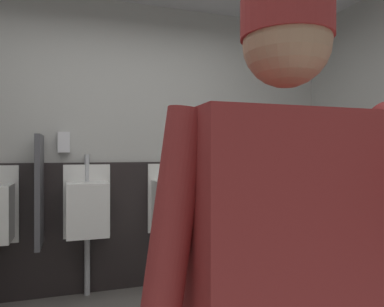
# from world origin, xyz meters

# --- Properties ---
(wall_back) EXTENTS (4.83, 0.12, 2.66)m
(wall_back) POSITION_xyz_m (0.00, 1.78, 1.33)
(wall_back) COLOR #B2B2AD
(wall_back) RESTS_ON ground_plane
(wainscot_band_back) EXTENTS (4.23, 0.03, 1.17)m
(wainscot_band_back) POSITION_xyz_m (0.00, 1.71, 0.58)
(wainscot_band_back) COLOR black
(wainscot_band_back) RESTS_ON ground_plane
(urinal_middle) EXTENTS (0.40, 0.34, 1.24)m
(urinal_middle) POSITION_xyz_m (-0.29, 1.56, 0.78)
(urinal_middle) COLOR white
(urinal_middle) RESTS_ON ground_plane
(urinal_right) EXTENTS (0.40, 0.34, 1.24)m
(urinal_right) POSITION_xyz_m (0.46, 1.56, 0.78)
(urinal_right) COLOR white
(urinal_right) RESTS_ON ground_plane
(privacy_divider_panel) EXTENTS (0.04, 0.40, 0.90)m
(privacy_divider_panel) POSITION_xyz_m (-0.67, 1.49, 0.95)
(privacy_divider_panel) COLOR #4C4C51
(person) EXTENTS (0.71, 0.60, 1.62)m
(person) POSITION_xyz_m (0.08, -0.88, 0.96)
(person) COLOR #2D3342
(person) RESTS_ON ground_plane
(trash_bin) EXTENTS (0.40, 0.40, 0.62)m
(trash_bin) POSITION_xyz_m (1.76, 1.26, 0.31)
(trash_bin) COLOR #38383D
(trash_bin) RESTS_ON ground_plane
(soap_dispenser) EXTENTS (0.10, 0.07, 0.18)m
(soap_dispenser) POSITION_xyz_m (-0.49, 1.68, 1.35)
(soap_dispenser) COLOR silver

